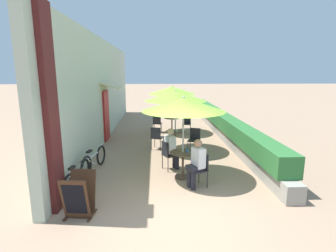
{
  "coord_description": "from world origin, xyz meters",
  "views": [
    {
      "loc": [
        -0.27,
        -4.68,
        2.87
      ],
      "look_at": [
        0.15,
        4.34,
        1.0
      ],
      "focal_mm": 28.0,
      "sensor_mm": 36.0,
      "label": 1
    }
  ],
  "objects_px": {
    "cafe_chair_near_right": "(168,153)",
    "coffee_cup_far": "(175,117)",
    "patio_umbrella_near": "(184,105)",
    "patio_table_near": "(183,160)",
    "seated_patron_near_left": "(196,161)",
    "patio_umbrella_far": "(172,90)",
    "patio_table_far": "(172,122)",
    "cafe_chair_far_left": "(187,122)",
    "coffee_cup_near": "(187,151)",
    "seated_patron_near_right": "(172,147)",
    "cafe_chair_near_left": "(200,167)",
    "menu_board": "(79,196)",
    "bicycle_leaning": "(77,178)",
    "patio_umbrella_mid": "(176,96)",
    "cafe_chair_mid_right": "(157,136)",
    "cafe_chair_mid_left": "(194,138)",
    "patio_table_mid": "(175,137)",
    "coffee_cup_mid": "(177,131)",
    "cafe_chair_far_right": "(157,122)",
    "bicycle_second": "(94,160)"
  },
  "relations": [
    {
      "from": "coffee_cup_near",
      "to": "patio_table_far",
      "type": "height_order",
      "value": "coffee_cup_near"
    },
    {
      "from": "bicycle_leaning",
      "to": "seated_patron_near_left",
      "type": "bearing_deg",
      "value": 6.19
    },
    {
      "from": "coffee_cup_near",
      "to": "bicycle_leaning",
      "type": "relative_size",
      "value": 0.05
    },
    {
      "from": "patio_table_near",
      "to": "cafe_chair_mid_left",
      "type": "xyz_separation_m",
      "value": [
        0.66,
        2.33,
        0.0
      ]
    },
    {
      "from": "cafe_chair_mid_left",
      "to": "patio_table_near",
      "type": "bearing_deg",
      "value": 95.01
    },
    {
      "from": "cafe_chair_mid_left",
      "to": "coffee_cup_far",
      "type": "height_order",
      "value": "cafe_chair_mid_left"
    },
    {
      "from": "patio_umbrella_mid",
      "to": "cafe_chair_mid_right",
      "type": "distance_m",
      "value": 1.67
    },
    {
      "from": "seated_patron_near_right",
      "to": "coffee_cup_mid",
      "type": "bearing_deg",
      "value": 144.74
    },
    {
      "from": "cafe_chair_near_right",
      "to": "patio_umbrella_far",
      "type": "distance_m",
      "value": 5.08
    },
    {
      "from": "cafe_chair_near_right",
      "to": "patio_table_near",
      "type": "bearing_deg",
      "value": 6.22
    },
    {
      "from": "patio_umbrella_mid",
      "to": "menu_board",
      "type": "height_order",
      "value": "patio_umbrella_mid"
    },
    {
      "from": "patio_table_near",
      "to": "bicycle_leaning",
      "type": "bearing_deg",
      "value": -164.99
    },
    {
      "from": "cafe_chair_near_left",
      "to": "menu_board",
      "type": "distance_m",
      "value": 2.94
    },
    {
      "from": "patio_umbrella_near",
      "to": "coffee_cup_far",
      "type": "relative_size",
      "value": 25.06
    },
    {
      "from": "patio_table_near",
      "to": "seated_patron_near_left",
      "type": "xyz_separation_m",
      "value": [
        0.27,
        -0.65,
        0.17
      ]
    },
    {
      "from": "patio_umbrella_mid",
      "to": "cafe_chair_mid_left",
      "type": "distance_m",
      "value": 1.67
    },
    {
      "from": "patio_umbrella_near",
      "to": "patio_umbrella_far",
      "type": "bearing_deg",
      "value": 89.63
    },
    {
      "from": "patio_umbrella_near",
      "to": "patio_table_mid",
      "type": "distance_m",
      "value": 2.93
    },
    {
      "from": "patio_table_near",
      "to": "cafe_chair_near_left",
      "type": "relative_size",
      "value": 0.84
    },
    {
      "from": "cafe_chair_near_left",
      "to": "patio_table_far",
      "type": "relative_size",
      "value": 1.19
    },
    {
      "from": "seated_patron_near_right",
      "to": "cafe_chair_mid_right",
      "type": "relative_size",
      "value": 1.44
    },
    {
      "from": "coffee_cup_near",
      "to": "patio_umbrella_far",
      "type": "relative_size",
      "value": 0.04
    },
    {
      "from": "patio_table_near",
      "to": "cafe_chair_far_left",
      "type": "distance_m",
      "value": 5.45
    },
    {
      "from": "cafe_chair_mid_right",
      "to": "cafe_chair_far_left",
      "type": "relative_size",
      "value": 1.0
    },
    {
      "from": "patio_table_far",
      "to": "bicycle_second",
      "type": "xyz_separation_m",
      "value": [
        -2.59,
        -4.81,
        -0.19
      ]
    },
    {
      "from": "coffee_cup_far",
      "to": "patio_umbrella_far",
      "type": "bearing_deg",
      "value": 169.22
    },
    {
      "from": "cafe_chair_mid_left",
      "to": "bicycle_leaning",
      "type": "relative_size",
      "value": 0.52
    },
    {
      "from": "patio_table_near",
      "to": "seated_patron_near_right",
      "type": "relative_size",
      "value": 0.59
    },
    {
      "from": "cafe_chair_mid_left",
      "to": "coffee_cup_mid",
      "type": "relative_size",
      "value": 9.67
    },
    {
      "from": "seated_patron_near_left",
      "to": "seated_patron_near_right",
      "type": "height_order",
      "value": "same"
    },
    {
      "from": "patio_table_near",
      "to": "menu_board",
      "type": "distance_m",
      "value": 2.95
    },
    {
      "from": "cafe_chair_near_right",
      "to": "bicycle_leaning",
      "type": "height_order",
      "value": "cafe_chair_near_right"
    },
    {
      "from": "bicycle_second",
      "to": "cafe_chair_far_right",
      "type": "bearing_deg",
      "value": 79.76
    },
    {
      "from": "patio_umbrella_far",
      "to": "patio_table_far",
      "type": "bearing_deg",
      "value": 90.0
    },
    {
      "from": "coffee_cup_mid",
      "to": "cafe_chair_far_right",
      "type": "distance_m",
      "value": 3.1
    },
    {
      "from": "seated_patron_near_left",
      "to": "patio_umbrella_mid",
      "type": "bearing_deg",
      "value": -20.39
    },
    {
      "from": "bicycle_second",
      "to": "coffee_cup_near",
      "type": "bearing_deg",
      "value": -2.77
    },
    {
      "from": "patio_table_mid",
      "to": "patio_umbrella_mid",
      "type": "relative_size",
      "value": 0.33
    },
    {
      "from": "seated_patron_near_left",
      "to": "cafe_chair_far_left",
      "type": "relative_size",
      "value": 1.44
    },
    {
      "from": "seated_patron_near_right",
      "to": "cafe_chair_far_left",
      "type": "height_order",
      "value": "seated_patron_near_right"
    },
    {
      "from": "coffee_cup_mid",
      "to": "cafe_chair_far_right",
      "type": "bearing_deg",
      "value": 103.15
    },
    {
      "from": "coffee_cup_far",
      "to": "cafe_chair_mid_right",
      "type": "bearing_deg",
      "value": -108.17
    },
    {
      "from": "patio_umbrella_far",
      "to": "bicycle_second",
      "type": "bearing_deg",
      "value": -118.34
    },
    {
      "from": "cafe_chair_far_left",
      "to": "coffee_cup_near",
      "type": "bearing_deg",
      "value": 92.54
    },
    {
      "from": "cafe_chair_near_right",
      "to": "coffee_cup_far",
      "type": "height_order",
      "value": "cafe_chair_near_right"
    },
    {
      "from": "patio_table_near",
      "to": "coffee_cup_far",
      "type": "relative_size",
      "value": 8.15
    },
    {
      "from": "cafe_chair_near_right",
      "to": "cafe_chair_mid_left",
      "type": "distance_m",
      "value": 2.02
    },
    {
      "from": "coffee_cup_near",
      "to": "bicycle_leaning",
      "type": "distance_m",
      "value": 2.89
    },
    {
      "from": "patio_umbrella_mid",
      "to": "coffee_cup_mid",
      "type": "bearing_deg",
      "value": -40.66
    },
    {
      "from": "coffee_cup_near",
      "to": "cafe_chair_far_left",
      "type": "relative_size",
      "value": 0.1
    }
  ]
}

